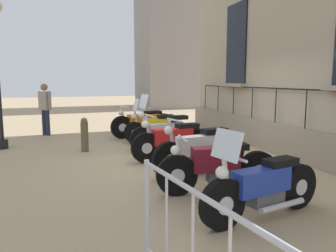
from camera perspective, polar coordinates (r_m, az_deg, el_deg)
ground_plane at (r=7.47m, az=3.45°, el=-5.93°), size 60.00×60.00×0.00m
motorcycle_orange at (r=10.44m, az=-4.29°, el=0.58°), size 2.18×0.77×1.01m
motorcycle_yellow at (r=9.45m, az=-2.22°, el=-0.27°), size 1.88×0.70×1.29m
motorcycle_silver at (r=8.41m, az=-0.34°, el=-1.29°), size 1.98×0.61×1.46m
motorcycle_red at (r=7.35m, az=1.06°, el=-2.65°), size 2.02×0.63×1.05m
motorcycle_white at (r=6.35m, az=5.68°, el=-4.39°), size 2.05×0.60×1.09m
motorcycle_maroon at (r=5.30m, az=8.62°, el=-7.08°), size 2.01×0.64×0.92m
motorcycle_blue at (r=4.47m, az=16.18°, el=-10.30°), size 1.97×0.67×1.22m
bollard at (r=8.51m, az=-14.40°, el=-1.46°), size 0.19×0.19×0.87m
pedestrian_standing at (r=11.35m, az=-20.71°, el=3.25°), size 0.41×0.41×1.69m
distant_building at (r=22.38m, az=0.16°, el=14.52°), size 3.76×4.58×8.64m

